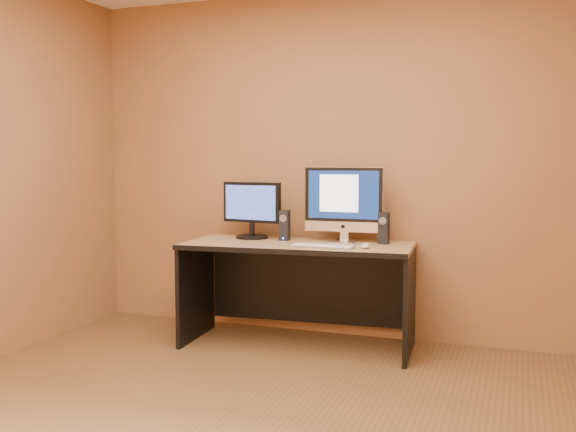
{
  "coord_description": "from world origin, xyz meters",
  "views": [
    {
      "loc": [
        1.29,
        -2.69,
        1.33
      ],
      "look_at": [
        -0.22,
        1.48,
        0.95
      ],
      "focal_mm": 40.0,
      "sensor_mm": 36.0,
      "label": 1
    }
  ],
  "objects": [
    {
      "name": "walls",
      "position": [
        0.0,
        0.0,
        1.3
      ],
      "size": [
        4.0,
        4.0,
        2.6
      ],
      "primitive_type": null,
      "color": "#90623A",
      "rests_on": "ground"
    },
    {
      "name": "speaker_right",
      "position": [
        0.4,
        1.75,
        0.86
      ],
      "size": [
        0.07,
        0.08,
        0.22
      ],
      "primitive_type": null,
      "rotation": [
        0.0,
        0.0,
        -0.05
      ],
      "color": "black",
      "rests_on": "desk"
    },
    {
      "name": "speaker_left",
      "position": [
        -0.32,
        1.7,
        0.86
      ],
      "size": [
        0.07,
        0.08,
        0.22
      ],
      "primitive_type": null,
      "rotation": [
        0.0,
        0.0,
        0.06
      ],
      "color": "black",
      "rests_on": "desk"
    },
    {
      "name": "desk",
      "position": [
        -0.18,
        1.58,
        0.37
      ],
      "size": [
        1.66,
        0.82,
        0.75
      ],
      "primitive_type": null,
      "rotation": [
        0.0,
        0.0,
        0.07
      ],
      "color": "tan",
      "rests_on": "ground"
    },
    {
      "name": "keyboard",
      "position": [
        0.05,
        1.41,
        0.75
      ],
      "size": [
        0.44,
        0.15,
        0.02
      ],
      "primitive_type": "cube",
      "rotation": [
        0.0,
        0.0,
        -0.07
      ],
      "color": "#B1B2B5",
      "rests_on": "desk"
    },
    {
      "name": "imac",
      "position": [
        0.11,
        1.72,
        1.02
      ],
      "size": [
        0.58,
        0.22,
        0.55
      ],
      "primitive_type": null,
      "rotation": [
        0.0,
        0.0,
        0.02
      ],
      "color": "silver",
      "rests_on": "desk"
    },
    {
      "name": "mouse",
      "position": [
        0.33,
        1.47,
        0.76
      ],
      "size": [
        0.07,
        0.11,
        0.04
      ],
      "primitive_type": "ellipsoid",
      "rotation": [
        0.0,
        0.0,
        0.11
      ],
      "color": "silver",
      "rests_on": "desk"
    },
    {
      "name": "cable_a",
      "position": [
        0.09,
        1.89,
        0.75
      ],
      "size": [
        0.07,
        0.22,
        0.01
      ],
      "primitive_type": "cylinder",
      "rotation": [
        1.57,
        0.0,
        0.27
      ],
      "color": "black",
      "rests_on": "desk"
    },
    {
      "name": "cable_b",
      "position": [
        0.05,
        1.86,
        0.75
      ],
      "size": [
        0.1,
        0.16,
        0.01
      ],
      "primitive_type": "cylinder",
      "rotation": [
        1.57,
        0.0,
        -0.55
      ],
      "color": "black",
      "rests_on": "desk"
    },
    {
      "name": "second_monitor",
      "position": [
        -0.6,
        1.73,
        0.96
      ],
      "size": [
        0.51,
        0.3,
        0.42
      ],
      "primitive_type": null,
      "rotation": [
        0.0,
        0.0,
        -0.13
      ],
      "color": "black",
      "rests_on": "desk"
    }
  ]
}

